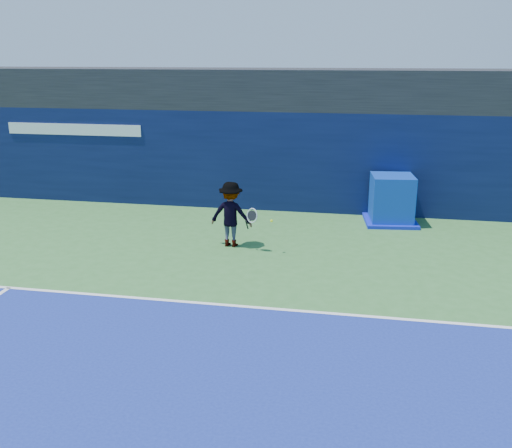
# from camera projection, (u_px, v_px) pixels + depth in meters

# --- Properties ---
(ground) EXTENTS (80.00, 80.00, 0.00)m
(ground) POSITION_uv_depth(u_px,v_px,m) (204.00, 396.00, 8.05)
(ground) COLOR #356F32
(ground) RESTS_ON ground
(baseline) EXTENTS (24.00, 0.10, 0.01)m
(baseline) POSITION_uv_depth(u_px,v_px,m) (246.00, 307.00, 10.87)
(baseline) COLOR white
(baseline) RESTS_ON ground
(stadium_band) EXTENTS (36.00, 3.00, 1.20)m
(stadium_band) POSITION_uv_depth(u_px,v_px,m) (300.00, 89.00, 17.85)
(stadium_band) COLOR black
(stadium_band) RESTS_ON back_wall_assembly
(back_wall_assembly) EXTENTS (36.00, 1.03, 3.00)m
(back_wall_assembly) POSITION_uv_depth(u_px,v_px,m) (295.00, 160.00, 17.51)
(back_wall_assembly) COLOR #0A1338
(back_wall_assembly) RESTS_ON ground
(equipment_cart) EXTENTS (1.58, 1.58, 1.38)m
(equipment_cart) POSITION_uv_depth(u_px,v_px,m) (391.00, 201.00, 16.17)
(equipment_cart) COLOR #0B319F
(equipment_cart) RESTS_ON ground
(tennis_player) EXTENTS (1.29, 0.73, 1.64)m
(tennis_player) POSITION_uv_depth(u_px,v_px,m) (231.00, 214.00, 14.14)
(tennis_player) COLOR white
(tennis_player) RESTS_ON ground
(tennis_ball) EXTENTS (0.07, 0.07, 0.07)m
(tennis_ball) POSITION_uv_depth(u_px,v_px,m) (272.00, 221.00, 13.62)
(tennis_ball) COLOR #CBDE18
(tennis_ball) RESTS_ON ground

